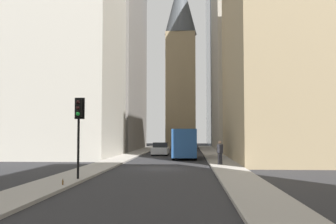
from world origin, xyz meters
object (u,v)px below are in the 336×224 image
object	(u,v)px
pedestrian	(220,152)
discarded_bottle	(63,182)
delivery_truck	(185,143)
sedan_silver	(161,149)
traffic_light_foreground	(79,119)

from	to	relation	value
pedestrian	discarded_bottle	world-z (taller)	pedestrian
delivery_truck	pedestrian	size ratio (longest dim) A/B	3.69
delivery_truck	sedan_silver	distance (m)	6.68
sedan_silver	traffic_light_foreground	distance (m)	24.16
delivery_truck	discarded_bottle	world-z (taller)	delivery_truck
delivery_truck	sedan_silver	xyz separation A→B (m)	(6.01, 2.80, -0.80)
delivery_truck	sedan_silver	bearing A→B (deg)	24.97
delivery_truck	sedan_silver	world-z (taller)	delivery_truck
pedestrian	discarded_bottle	size ratio (longest dim) A/B	6.48
delivery_truck	discarded_bottle	bearing A→B (deg)	165.77
discarded_bottle	delivery_truck	bearing A→B (deg)	-14.23
pedestrian	sedan_silver	bearing A→B (deg)	20.76
pedestrian	discarded_bottle	distance (m)	14.12
delivery_truck	traffic_light_foreground	size ratio (longest dim) A/B	1.56
sedan_silver	pedestrian	world-z (taller)	pedestrian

